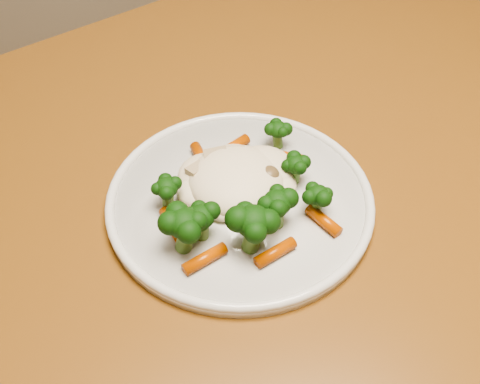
{
  "coord_description": "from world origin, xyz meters",
  "views": [
    {
      "loc": [
        -0.17,
        -0.39,
        1.21
      ],
      "look_at": [
        -0.07,
        0.02,
        0.77
      ],
      "focal_mm": 45.0,
      "sensor_mm": 36.0,
      "label": 1
    }
  ],
  "objects": [
    {
      "name": "dining_table",
      "position": [
        0.02,
        0.11,
        0.64
      ],
      "size": [
        1.28,
        1.08,
        0.75
      ],
      "rotation": [
        0.0,
        0.0,
        0.38
      ],
      "color": "brown",
      "rests_on": "ground"
    },
    {
      "name": "plate",
      "position": [
        -0.07,
        0.02,
        0.76
      ],
      "size": [
        0.27,
        0.27,
        0.01
      ],
      "primitive_type": "cylinder",
      "color": "silver",
      "rests_on": "dining_table"
    },
    {
      "name": "meal",
      "position": [
        -0.07,
        0.01,
        0.78
      ],
      "size": [
        0.18,
        0.18,
        0.05
      ],
      "color": "#F5E5C4",
      "rests_on": "plate"
    }
  ]
}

